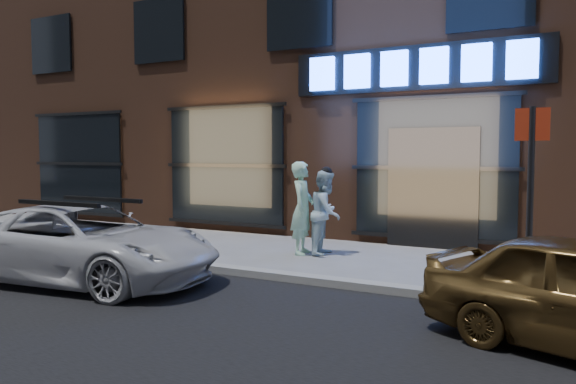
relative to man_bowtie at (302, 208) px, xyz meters
name	(u,v)px	position (x,y,z in m)	size (l,w,h in m)	color
ground	(362,290)	(1.98, -2.10, -0.87)	(90.00, 90.00, 0.00)	slate
curb	(362,286)	(1.98, -2.10, -0.81)	(60.00, 0.25, 0.12)	gray
storefront_building	(474,27)	(1.98, 5.89, 4.28)	(30.20, 8.28, 10.30)	#54301E
man_bowtie	(302,208)	(0.00, 0.00, 0.00)	(0.63, 0.42, 1.74)	#C0FCDF
man_cap	(326,212)	(0.40, 0.18, -0.08)	(0.77, 0.60, 1.58)	silver
white_suv	(82,244)	(-1.82, -3.60, -0.30)	(1.90, 4.13, 1.15)	silver
sign_post	(530,187)	(4.09, -2.00, 0.62)	(0.39, 0.08, 2.46)	#262628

